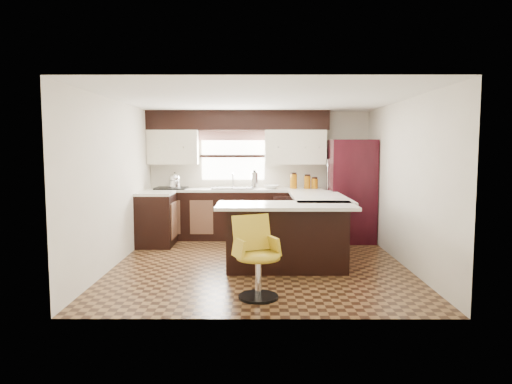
{
  "coord_description": "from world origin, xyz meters",
  "views": [
    {
      "loc": [
        -0.03,
        -6.62,
        1.71
      ],
      "look_at": [
        -0.05,
        0.45,
        1.02
      ],
      "focal_mm": 32.0,
      "sensor_mm": 36.0,
      "label": 1
    }
  ],
  "objects_px": {
    "bar_chair": "(258,258)",
    "refrigerator": "(351,191)",
    "peninsula_return": "(286,238)",
    "peninsula_long": "(315,226)"
  },
  "relations": [
    {
      "from": "peninsula_return",
      "to": "refrigerator",
      "type": "relative_size",
      "value": 0.89
    },
    {
      "from": "peninsula_long",
      "to": "bar_chair",
      "type": "distance_m",
      "value": 2.37
    },
    {
      "from": "bar_chair",
      "to": "peninsula_return",
      "type": "bearing_deg",
      "value": 47.52
    },
    {
      "from": "peninsula_return",
      "to": "refrigerator",
      "type": "xyz_separation_m",
      "value": [
        1.31,
        2.02,
        0.48
      ]
    },
    {
      "from": "peninsula_return",
      "to": "refrigerator",
      "type": "distance_m",
      "value": 2.45
    },
    {
      "from": "bar_chair",
      "to": "refrigerator",
      "type": "bearing_deg",
      "value": 37.83
    },
    {
      "from": "peninsula_long",
      "to": "refrigerator",
      "type": "xyz_separation_m",
      "value": [
        0.78,
        1.05,
        0.48
      ]
    },
    {
      "from": "peninsula_long",
      "to": "peninsula_return",
      "type": "xyz_separation_m",
      "value": [
        -0.53,
        -0.97,
        0.0
      ]
    },
    {
      "from": "peninsula_return",
      "to": "bar_chair",
      "type": "distance_m",
      "value": 1.27
    },
    {
      "from": "peninsula_return",
      "to": "refrigerator",
      "type": "bearing_deg",
      "value": 57.1
    }
  ]
}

